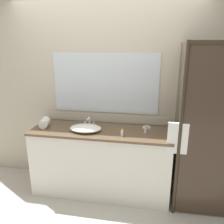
% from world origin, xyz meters
% --- Properties ---
extents(ground_plane, '(8.00, 8.00, 0.00)m').
position_xyz_m(ground_plane, '(0.00, 0.00, 0.00)').
color(ground_plane, '#B7B2A8').
extents(wall_back_with_mirror, '(4.40, 0.06, 2.60)m').
position_xyz_m(wall_back_with_mirror, '(0.00, 0.34, 1.30)').
color(wall_back_with_mirror, '#B2A893').
rests_on(wall_back_with_mirror, ground_plane).
extents(vanity_cabinet, '(1.80, 0.58, 0.90)m').
position_xyz_m(vanity_cabinet, '(0.00, 0.01, 0.45)').
color(vanity_cabinet, silver).
rests_on(vanity_cabinet, ground_plane).
extents(shower_enclosure, '(1.20, 0.59, 2.00)m').
position_xyz_m(shower_enclosure, '(1.27, -0.19, 1.03)').
color(shower_enclosure, '#2D2319').
rests_on(shower_enclosure, ground_plane).
extents(sink_basin, '(0.40, 0.30, 0.07)m').
position_xyz_m(sink_basin, '(-0.18, -0.06, 0.94)').
color(sink_basin, white).
rests_on(sink_basin, vanity_cabinet).
extents(faucet, '(0.17, 0.13, 0.13)m').
position_xyz_m(faucet, '(-0.18, 0.12, 0.94)').
color(faucet, silver).
rests_on(faucet, vanity_cabinet).
extents(soap_dish, '(0.10, 0.07, 0.04)m').
position_xyz_m(soap_dish, '(0.58, 0.18, 0.91)').
color(soap_dish, silver).
rests_on(soap_dish, vanity_cabinet).
extents(amenity_bottle_shampoo, '(0.03, 0.03, 0.10)m').
position_xyz_m(amenity_bottle_shampoo, '(0.57, 0.00, 0.95)').
color(amenity_bottle_shampoo, silver).
rests_on(amenity_bottle_shampoo, vanity_cabinet).
extents(amenity_bottle_conditioner, '(0.03, 0.03, 0.08)m').
position_xyz_m(amenity_bottle_conditioner, '(0.30, -0.16, 0.94)').
color(amenity_bottle_conditioner, silver).
rests_on(amenity_bottle_conditioner, vanity_cabinet).
extents(rolled_towel_near_edge, '(0.15, 0.21, 0.11)m').
position_xyz_m(rolled_towel_near_edge, '(-0.76, -0.01, 0.96)').
color(rolled_towel_near_edge, white).
rests_on(rolled_towel_near_edge, vanity_cabinet).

